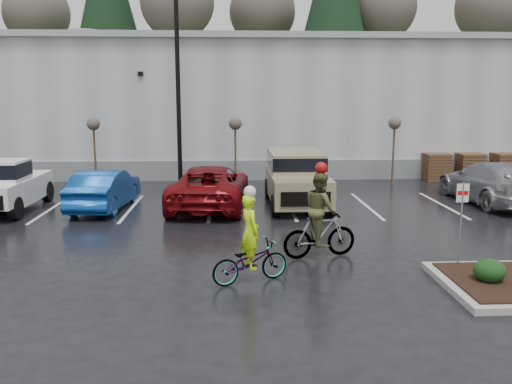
{
  "coord_description": "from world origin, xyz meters",
  "views": [
    {
      "loc": [
        -1.75,
        -12.26,
        4.31
      ],
      "look_at": [
        -0.96,
        4.09,
        1.3
      ],
      "focal_mm": 38.0,
      "sensor_mm": 36.0,
      "label": 1
    }
  ],
  "objects_px": {
    "sapling_mid": "(235,127)",
    "pallet_stack_a": "(436,167)",
    "car_blue": "(105,189)",
    "cyclist_hivis": "(250,253)",
    "sapling_west": "(93,128)",
    "lamppost": "(177,60)",
    "fire_lane_sign": "(461,215)",
    "pickup_white": "(8,183)",
    "sapling_east": "(395,127)",
    "pallet_stack_b": "(470,167)",
    "car_red": "(210,186)",
    "cyclist_olive": "(320,224)",
    "suv_tan": "(297,179)",
    "pallet_stack_c": "(505,166)",
    "car_far_silver": "(491,182)"
  },
  "relations": [
    {
      "from": "sapling_mid",
      "to": "pallet_stack_a",
      "type": "relative_size",
      "value": 2.37
    },
    {
      "from": "pallet_stack_a",
      "to": "car_blue",
      "type": "distance_m",
      "value": 16.14
    },
    {
      "from": "cyclist_hivis",
      "to": "sapling_west",
      "type": "bearing_deg",
      "value": 3.54
    },
    {
      "from": "lamppost",
      "to": "fire_lane_sign",
      "type": "height_order",
      "value": "lamppost"
    },
    {
      "from": "pickup_white",
      "to": "sapling_east",
      "type": "bearing_deg",
      "value": 17.13
    },
    {
      "from": "pallet_stack_b",
      "to": "fire_lane_sign",
      "type": "bearing_deg",
      "value": -114.88
    },
    {
      "from": "pallet_stack_a",
      "to": "pickup_white",
      "type": "distance_m",
      "value": 19.45
    },
    {
      "from": "car_red",
      "to": "cyclist_hivis",
      "type": "bearing_deg",
      "value": 103.3
    },
    {
      "from": "sapling_west",
      "to": "pallet_stack_a",
      "type": "relative_size",
      "value": 2.37
    },
    {
      "from": "sapling_east",
      "to": "cyclist_olive",
      "type": "relative_size",
      "value": 1.25
    },
    {
      "from": "lamppost",
      "to": "cyclist_hivis",
      "type": "bearing_deg",
      "value": -77.72
    },
    {
      "from": "fire_lane_sign",
      "to": "cyclist_hivis",
      "type": "xyz_separation_m",
      "value": [
        -5.11,
        -0.54,
        -0.7
      ]
    },
    {
      "from": "lamppost",
      "to": "cyclist_olive",
      "type": "xyz_separation_m",
      "value": [
        4.6,
        -10.5,
        -4.77
      ]
    },
    {
      "from": "suv_tan",
      "to": "pickup_white",
      "type": "bearing_deg",
      "value": -179.35
    },
    {
      "from": "pickup_white",
      "to": "cyclist_hivis",
      "type": "bearing_deg",
      "value": -43.97
    },
    {
      "from": "lamppost",
      "to": "sapling_west",
      "type": "relative_size",
      "value": 2.88
    },
    {
      "from": "sapling_west",
      "to": "cyclist_hivis",
      "type": "relative_size",
      "value": 1.41
    },
    {
      "from": "sapling_mid",
      "to": "cyclist_olive",
      "type": "relative_size",
      "value": 1.25
    },
    {
      "from": "pallet_stack_a",
      "to": "pickup_white",
      "type": "xyz_separation_m",
      "value": [
        -18.52,
        -5.94,
        0.3
      ]
    },
    {
      "from": "pickup_white",
      "to": "lamppost",
      "type": "bearing_deg",
      "value": 33.18
    },
    {
      "from": "pallet_stack_b",
      "to": "cyclist_hivis",
      "type": "distance_m",
      "value": 18.39
    },
    {
      "from": "pallet_stack_c",
      "to": "pickup_white",
      "type": "distance_m",
      "value": 22.81
    },
    {
      "from": "lamppost",
      "to": "car_red",
      "type": "distance_m",
      "value": 6.45
    },
    {
      "from": "pallet_stack_a",
      "to": "sapling_east",
      "type": "bearing_deg",
      "value": -158.2
    },
    {
      "from": "lamppost",
      "to": "car_far_silver",
      "type": "bearing_deg",
      "value": -16.34
    },
    {
      "from": "suv_tan",
      "to": "cyclist_hivis",
      "type": "height_order",
      "value": "cyclist_hivis"
    },
    {
      "from": "lamppost",
      "to": "car_far_silver",
      "type": "distance_m",
      "value": 13.95
    },
    {
      "from": "sapling_west",
      "to": "pallet_stack_a",
      "type": "distance_m",
      "value": 16.66
    },
    {
      "from": "suv_tan",
      "to": "cyclist_hivis",
      "type": "bearing_deg",
      "value": -103.95
    },
    {
      "from": "pickup_white",
      "to": "pallet_stack_a",
      "type": "bearing_deg",
      "value": 17.78
    },
    {
      "from": "lamppost",
      "to": "pallet_stack_a",
      "type": "xyz_separation_m",
      "value": [
        12.5,
        2.0,
        -5.01
      ]
    },
    {
      "from": "sapling_mid",
      "to": "pallet_stack_c",
      "type": "relative_size",
      "value": 2.37
    },
    {
      "from": "pickup_white",
      "to": "cyclist_olive",
      "type": "relative_size",
      "value": 2.04
    },
    {
      "from": "fire_lane_sign",
      "to": "car_far_silver",
      "type": "xyz_separation_m",
      "value": [
        4.75,
        8.12,
        -0.58
      ]
    },
    {
      "from": "pickup_white",
      "to": "car_red",
      "type": "height_order",
      "value": "pickup_white"
    },
    {
      "from": "cyclist_olive",
      "to": "suv_tan",
      "type": "bearing_deg",
      "value": -15.96
    },
    {
      "from": "pallet_stack_a",
      "to": "pallet_stack_c",
      "type": "height_order",
      "value": "same"
    },
    {
      "from": "sapling_west",
      "to": "pickup_white",
      "type": "height_order",
      "value": "sapling_west"
    },
    {
      "from": "sapling_east",
      "to": "car_red",
      "type": "xyz_separation_m",
      "value": [
        -8.52,
        -4.95,
        -1.92
      ]
    },
    {
      "from": "sapling_west",
      "to": "sapling_mid",
      "type": "bearing_deg",
      "value": 0.0
    },
    {
      "from": "pallet_stack_b",
      "to": "pickup_white",
      "type": "bearing_deg",
      "value": -163.64
    },
    {
      "from": "pallet_stack_b",
      "to": "pallet_stack_a",
      "type": "bearing_deg",
      "value": 180.0
    },
    {
      "from": "car_blue",
      "to": "car_red",
      "type": "distance_m",
      "value": 3.94
    },
    {
      "from": "pallet_stack_c",
      "to": "car_far_silver",
      "type": "xyz_separation_m",
      "value": [
        -3.45,
        -5.68,
        0.15
      ]
    },
    {
      "from": "sapling_east",
      "to": "cyclist_olive",
      "type": "bearing_deg",
      "value": -115.15
    },
    {
      "from": "sapling_east",
      "to": "car_blue",
      "type": "bearing_deg",
      "value": -157.96
    },
    {
      "from": "car_far_silver",
      "to": "car_red",
      "type": "bearing_deg",
      "value": -1.87
    },
    {
      "from": "car_blue",
      "to": "pallet_stack_b",
      "type": "bearing_deg",
      "value": -155.14
    },
    {
      "from": "pallet_stack_b",
      "to": "car_red",
      "type": "xyz_separation_m",
      "value": [
        -12.72,
        -5.95,
        0.13
      ]
    },
    {
      "from": "sapling_east",
      "to": "pallet_stack_b",
      "type": "distance_m",
      "value": 4.78
    }
  ]
}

